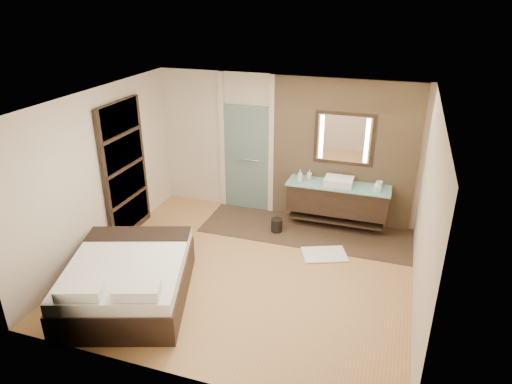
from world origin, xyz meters
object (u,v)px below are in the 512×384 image
(vanity, at_px, (338,199))
(mirror_unit, at_px, (344,139))
(bed, at_px, (129,279))
(waste_bin, at_px, (277,225))

(vanity, height_order, mirror_unit, mirror_unit)
(bed, relative_size, waste_bin, 9.35)
(bed, bearing_deg, waste_bin, 41.97)
(bed, bearing_deg, vanity, 33.08)
(mirror_unit, height_order, waste_bin, mirror_unit)
(mirror_unit, bearing_deg, vanity, -90.00)
(bed, distance_m, waste_bin, 2.95)
(bed, bearing_deg, mirror_unit, 35.14)
(vanity, bearing_deg, waste_bin, -152.48)
(bed, height_order, waste_bin, bed)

